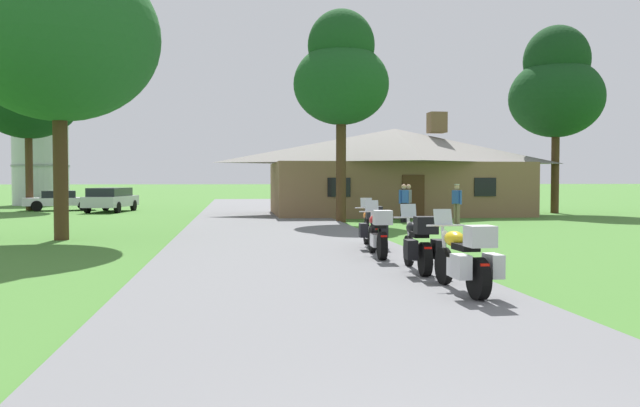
# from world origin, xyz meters

# --- Properties ---
(ground_plane) EXTENTS (500.00, 500.00, 0.00)m
(ground_plane) POSITION_xyz_m (0.00, 20.00, 0.00)
(ground_plane) COLOR #42752D
(asphalt_driveway) EXTENTS (6.40, 80.00, 0.06)m
(asphalt_driveway) POSITION_xyz_m (0.00, 18.00, 0.03)
(asphalt_driveway) COLOR slate
(asphalt_driveway) RESTS_ON ground
(motorcycle_yellow_nearest_to_camera) EXTENTS (0.75, 2.08, 1.30)m
(motorcycle_yellow_nearest_to_camera) POSITION_xyz_m (2.28, 7.26, 0.61)
(motorcycle_yellow_nearest_to_camera) COLOR black
(motorcycle_yellow_nearest_to_camera) RESTS_ON asphalt_driveway
(motorcycle_black_second_in_row) EXTENTS (0.78, 2.08, 1.30)m
(motorcycle_black_second_in_row) POSITION_xyz_m (2.22, 9.63, 0.61)
(motorcycle_black_second_in_row) COLOR black
(motorcycle_black_second_in_row) RESTS_ON asphalt_driveway
(motorcycle_red_third_in_row) EXTENTS (0.66, 2.08, 1.30)m
(motorcycle_red_third_in_row) POSITION_xyz_m (1.98, 12.19, 0.62)
(motorcycle_red_third_in_row) COLOR black
(motorcycle_red_third_in_row) RESTS_ON asphalt_driveway
(motorcycle_orange_farthest_in_row) EXTENTS (0.81, 2.08, 1.30)m
(motorcycle_orange_farthest_in_row) POSITION_xyz_m (2.26, 14.21, 0.61)
(motorcycle_orange_farthest_in_row) COLOR black
(motorcycle_orange_farthest_in_row) RESTS_ON asphalt_driveway
(stone_lodge) EXTENTS (13.66, 7.55, 5.49)m
(stone_lodge) POSITION_xyz_m (7.16, 30.93, 2.36)
(stone_lodge) COLOR brown
(stone_lodge) RESTS_ON ground
(bystander_blue_shirt_near_lodge) EXTENTS (0.50, 0.36, 1.67)m
(bystander_blue_shirt_near_lodge) POSITION_xyz_m (5.98, 24.71, 0.93)
(bystander_blue_shirt_near_lodge) COLOR black
(bystander_blue_shirt_near_lodge) RESTS_ON ground
(bystander_gray_shirt_beside_signpost) EXTENTS (0.27, 0.55, 1.67)m
(bystander_gray_shirt_beside_signpost) POSITION_xyz_m (6.30, 25.07, 0.93)
(bystander_gray_shirt_beside_signpost) COLOR black
(bystander_gray_shirt_beside_signpost) RESTS_ON ground
(bystander_blue_shirt_by_tree) EXTENTS (0.35, 0.51, 1.69)m
(bystander_blue_shirt_by_tree) POSITION_xyz_m (7.98, 23.59, 0.95)
(bystander_blue_shirt_by_tree) COLOR #75664C
(bystander_blue_shirt_by_tree) RESTS_ON ground
(tree_by_lodge_front) EXTENTS (4.17, 4.17, 9.26)m
(tree_by_lodge_front) POSITION_xyz_m (3.29, 25.23, 6.49)
(tree_by_lodge_front) COLOR #422D19
(tree_by_lodge_front) RESTS_ON ground
(tree_right_of_lodge) EXTENTS (5.15, 5.15, 10.41)m
(tree_right_of_lodge) POSITION_xyz_m (16.40, 31.19, 7.01)
(tree_right_of_lodge) COLOR #422D19
(tree_right_of_lodge) RESTS_ON ground
(tree_left_far) EXTENTS (6.18, 6.18, 11.78)m
(tree_left_far) POSITION_xyz_m (-13.74, 38.44, 7.72)
(tree_left_far) COLOR #422D19
(tree_left_far) RESTS_ON ground
(tree_left_near) EXTENTS (6.13, 6.13, 11.03)m
(tree_left_near) POSITION_xyz_m (-6.66, 18.23, 7.00)
(tree_left_near) COLOR #422D19
(tree_left_near) RESTS_ON ground
(metal_silo_distant) EXTENTS (4.06, 4.06, 6.78)m
(metal_silo_distant) POSITION_xyz_m (-15.58, 47.17, 3.40)
(metal_silo_distant) COLOR #B2B7BC
(metal_silo_distant) RESTS_ON ground
(parked_silver_suv_far_left) EXTENTS (2.52, 4.83, 1.40)m
(parked_silver_suv_far_left) POSITION_xyz_m (-8.47, 35.87, 0.78)
(parked_silver_suv_far_left) COLOR #ADAFB7
(parked_silver_suv_far_left) RESTS_ON ground
(parked_white_sedan_far_left) EXTENTS (4.54, 2.91, 1.20)m
(parked_white_sedan_far_left) POSITION_xyz_m (-11.87, 38.04, 0.64)
(parked_white_sedan_far_left) COLOR silver
(parked_white_sedan_far_left) RESTS_ON ground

